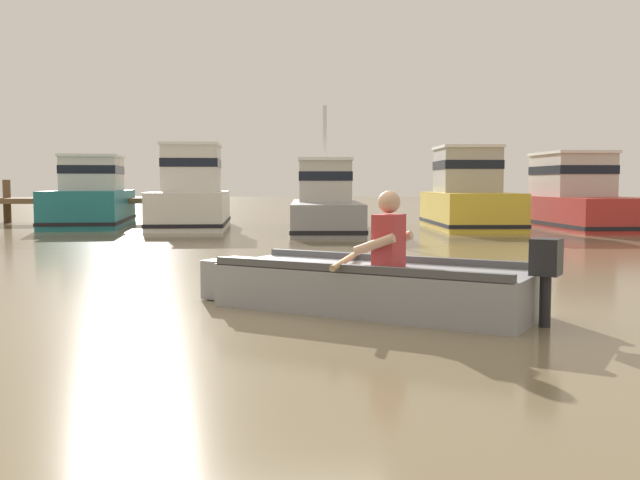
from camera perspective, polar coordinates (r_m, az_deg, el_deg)
The scene contains 7 objects.
ground_plane at distance 8.02m, azimuth -2.81°, elevation -4.61°, with size 120.00×120.00×0.00m, color #7A6B4C.
rowboat_with_person at distance 7.29m, azimuth 3.76°, elevation -3.53°, with size 3.40×2.58×1.19m.
moored_boat_teal at distance 22.70m, azimuth -17.36°, elevation 3.06°, with size 2.56×5.34×2.09m.
moored_boat_white at distance 21.03m, azimuth -9.98°, elevation 3.35°, with size 2.19×4.72×2.39m.
moored_boat_grey at distance 19.85m, azimuth 0.37°, elevation 2.86°, with size 1.94×6.41×3.33m.
moored_boat_yellow at distance 20.85m, azimuth 11.49°, elevation 3.23°, with size 2.14×4.49×2.30m.
moored_boat_red at distance 21.95m, azimuth 19.28°, elevation 2.97°, with size 2.26×5.83×2.15m.
Camera 1 is at (0.03, -7.92, 1.26)m, focal length 41.14 mm.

